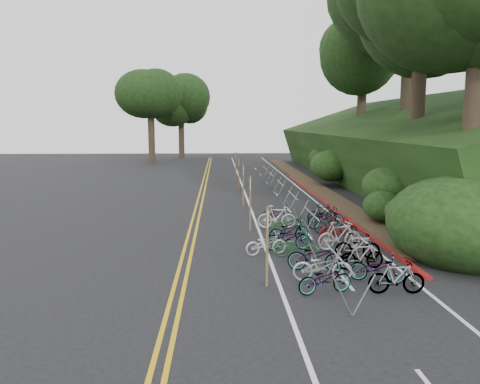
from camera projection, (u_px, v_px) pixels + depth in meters
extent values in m
plane|color=black|center=(242.00, 264.00, 16.22)|extent=(120.00, 120.00, 0.00)
cube|color=gold|center=(195.00, 211.00, 26.01)|extent=(0.12, 80.00, 0.01)
cube|color=gold|center=(200.00, 211.00, 26.02)|extent=(0.12, 80.00, 0.01)
cube|color=silver|center=(251.00, 210.00, 26.15)|extent=(0.12, 80.00, 0.01)
cube|color=silver|center=(326.00, 209.00, 26.33)|extent=(0.12, 80.00, 0.01)
cube|color=silver|center=(346.00, 281.00, 14.38)|extent=(0.10, 1.60, 0.01)
cube|color=silver|center=(309.00, 235.00, 20.31)|extent=(0.10, 1.60, 0.01)
cube|color=silver|center=(289.00, 210.00, 26.24)|extent=(0.10, 1.60, 0.01)
cube|color=silver|center=(276.00, 194.00, 32.17)|extent=(0.10, 1.60, 0.01)
cube|color=silver|center=(267.00, 183.00, 38.10)|extent=(0.10, 1.60, 0.01)
cube|color=silver|center=(260.00, 175.00, 44.03)|extent=(0.10, 1.60, 0.01)
cube|color=silver|center=(256.00, 169.00, 49.96)|extent=(0.10, 1.60, 0.01)
cube|color=maroon|center=(326.00, 203.00, 28.32)|extent=(0.25, 28.00, 0.10)
cube|color=black|center=(394.00, 148.00, 38.15)|extent=(12.32, 44.00, 9.11)
cube|color=#382819|center=(307.00, 182.00, 38.23)|extent=(1.40, 44.00, 0.16)
ellipsoid|color=#284C19|center=(412.00, 215.00, 19.35)|extent=(2.00, 2.80, 1.60)
ellipsoid|color=#284C19|center=(389.00, 187.00, 24.25)|extent=(2.60, 3.64, 2.08)
ellipsoid|color=#284C19|center=(374.00, 167.00, 30.17)|extent=(2.20, 3.08, 1.76)
ellipsoid|color=#284C19|center=(330.00, 166.00, 36.10)|extent=(3.00, 4.20, 2.40)
ellipsoid|color=#284C19|center=(322.00, 158.00, 42.04)|extent=(2.40, 3.36, 1.92)
ellipsoid|color=#284C19|center=(327.00, 148.00, 45.95)|extent=(2.80, 3.92, 2.24)
ellipsoid|color=#284C19|center=(382.00, 206.00, 22.33)|extent=(1.80, 2.52, 1.44)
ellipsoid|color=#284C19|center=(367.00, 154.00, 34.07)|extent=(3.20, 4.48, 2.56)
ellipsoid|color=black|center=(463.00, 224.00, 16.89)|extent=(5.28, 6.16, 3.52)
cylinder|color=#2D2319|center=(472.00, 141.00, 19.00)|extent=(0.81, 0.81, 5.79)
cylinder|color=#2D2319|center=(417.00, 106.00, 27.71)|extent=(0.86, 0.86, 6.68)
cylinder|color=#2D2319|center=(406.00, 94.00, 35.56)|extent=(0.90, 0.90, 7.57)
cylinder|color=#2D2319|center=(361.00, 111.00, 43.58)|extent=(0.83, 0.83, 6.23)
ellipsoid|color=black|center=(364.00, 49.00, 42.76)|extent=(8.31, 8.31, 7.89)
cylinder|color=#2D2319|center=(362.00, 103.00, 51.43)|extent=(0.88, 0.88, 7.12)
ellipsoid|color=black|center=(364.00, 41.00, 50.47)|extent=(9.89, 9.89, 9.40)
cylinder|color=#2D2319|center=(152.00, 139.00, 56.90)|extent=(0.81, 0.81, 5.79)
ellipsoid|color=black|center=(150.00, 95.00, 56.13)|extent=(7.91, 7.91, 7.52)
cylinder|color=#2D2319|center=(182.00, 139.00, 64.98)|extent=(0.78, 0.78, 5.34)
ellipsoid|color=black|center=(181.00, 104.00, 64.28)|extent=(6.93, 6.93, 6.58)
cylinder|color=gray|center=(339.00, 257.00, 13.12)|extent=(0.05, 3.20, 0.05)
cylinder|color=gray|center=(342.00, 296.00, 11.70)|extent=(0.56, 0.04, 1.09)
cylinder|color=gray|center=(364.00, 295.00, 11.73)|extent=(0.56, 0.04, 1.09)
cylinder|color=gray|center=(317.00, 261.00, 14.66)|extent=(0.56, 0.04, 1.09)
cylinder|color=gray|center=(335.00, 261.00, 14.69)|extent=(0.56, 0.04, 1.09)
cylinder|color=gray|center=(312.00, 214.00, 19.15)|extent=(0.05, 3.00, 0.05)
cylinder|color=gray|center=(311.00, 236.00, 17.84)|extent=(0.58, 0.04, 1.13)
cylinder|color=gray|center=(326.00, 235.00, 17.86)|extent=(0.58, 0.04, 1.13)
cylinder|color=gray|center=(299.00, 220.00, 20.60)|extent=(0.58, 0.04, 1.13)
cylinder|color=gray|center=(312.00, 220.00, 20.63)|extent=(0.58, 0.04, 1.13)
cylinder|color=gray|center=(293.00, 195.00, 24.09)|extent=(0.05, 3.00, 0.05)
cylinder|color=gray|center=(291.00, 211.00, 22.78)|extent=(0.58, 0.04, 1.13)
cylinder|color=gray|center=(303.00, 211.00, 22.80)|extent=(0.58, 0.04, 1.13)
cylinder|color=gray|center=(283.00, 202.00, 25.54)|extent=(0.58, 0.04, 1.13)
cylinder|color=gray|center=(294.00, 202.00, 25.57)|extent=(0.58, 0.04, 1.13)
cylinder|color=gray|center=(280.00, 183.00, 29.03)|extent=(0.05, 3.00, 0.05)
cylinder|color=gray|center=(278.00, 195.00, 27.72)|extent=(0.58, 0.04, 1.13)
cylinder|color=gray|center=(288.00, 195.00, 27.74)|extent=(0.58, 0.04, 1.13)
cylinder|color=gray|center=(273.00, 189.00, 30.49)|extent=(0.58, 0.04, 1.13)
cylinder|color=gray|center=(282.00, 189.00, 30.51)|extent=(0.58, 0.04, 1.13)
cylinder|color=gray|center=(271.00, 174.00, 33.97)|extent=(0.05, 3.00, 0.05)
cylinder|color=gray|center=(269.00, 184.00, 32.66)|extent=(0.58, 0.04, 1.13)
cylinder|color=gray|center=(277.00, 184.00, 32.68)|extent=(0.58, 0.04, 1.13)
cylinder|color=gray|center=(265.00, 180.00, 35.43)|extent=(0.58, 0.04, 1.13)
cylinder|color=gray|center=(273.00, 180.00, 35.45)|extent=(0.58, 0.04, 1.13)
cylinder|color=gray|center=(265.00, 168.00, 38.91)|extent=(0.05, 3.00, 0.05)
cylinder|color=gray|center=(263.00, 176.00, 37.60)|extent=(0.58, 0.04, 1.13)
cylinder|color=gray|center=(270.00, 176.00, 37.63)|extent=(0.58, 0.04, 1.13)
cylinder|color=gray|center=(260.00, 173.00, 40.37)|extent=(0.58, 0.04, 1.13)
cylinder|color=gray|center=(266.00, 173.00, 40.39)|extent=(0.58, 0.04, 1.13)
cylinder|color=brown|center=(267.00, 247.00, 13.77)|extent=(0.08, 0.08, 2.42)
cube|color=silver|center=(267.00, 218.00, 13.65)|extent=(0.02, 0.40, 0.50)
cylinder|color=brown|center=(250.00, 203.00, 21.00)|extent=(0.08, 0.08, 2.50)
cube|color=silver|center=(250.00, 184.00, 20.87)|extent=(0.02, 0.40, 0.50)
cylinder|color=brown|center=(243.00, 186.00, 26.93)|extent=(0.08, 0.08, 2.50)
cube|color=silver|center=(243.00, 170.00, 26.80)|extent=(0.02, 0.40, 0.50)
cylinder|color=brown|center=(239.00, 174.00, 32.86)|extent=(0.08, 0.08, 2.50)
cube|color=silver|center=(239.00, 162.00, 32.73)|extent=(0.02, 0.40, 0.50)
cylinder|color=brown|center=(236.00, 167.00, 38.79)|extent=(0.08, 0.08, 2.50)
cube|color=silver|center=(236.00, 156.00, 38.66)|extent=(0.02, 0.40, 0.50)
imported|color=beige|center=(266.00, 244.00, 17.28)|extent=(0.96, 1.67, 0.83)
imported|color=slate|center=(325.00, 279.00, 13.32)|extent=(0.93, 1.71, 0.85)
imported|color=slate|center=(397.00, 277.00, 13.28)|extent=(0.52, 1.63, 0.97)
imported|color=#9E9EA3|center=(322.00, 266.00, 14.36)|extent=(0.75, 1.86, 0.96)
imported|color=slate|center=(377.00, 268.00, 14.31)|extent=(1.12, 1.79, 0.89)
imported|color=slate|center=(316.00, 256.00, 15.38)|extent=(1.01, 1.94, 0.97)
imported|color=slate|center=(362.00, 256.00, 15.52)|extent=(0.68, 1.63, 0.95)
imported|color=#144C1E|center=(297.00, 247.00, 16.80)|extent=(1.14, 1.72, 0.86)
imported|color=slate|center=(358.00, 246.00, 16.68)|extent=(0.63, 1.64, 0.96)
imported|color=slate|center=(288.00, 238.00, 17.92)|extent=(0.73, 1.81, 0.93)
imported|color=#9E9EA3|center=(340.00, 236.00, 17.97)|extent=(0.91, 1.89, 1.09)
imported|color=slate|center=(289.00, 231.00, 19.15)|extent=(1.12, 1.87, 0.93)
imported|color=maroon|center=(339.00, 229.00, 19.04)|extent=(1.01, 1.89, 1.10)
imported|color=#144C1E|center=(290.00, 223.00, 20.53)|extent=(0.97, 1.84, 0.92)
imported|color=black|center=(333.00, 225.00, 20.40)|extent=(1.00, 1.76, 0.88)
imported|color=beige|center=(277.00, 217.00, 21.62)|extent=(0.59, 1.80, 1.07)
imported|color=slate|center=(326.00, 217.00, 21.71)|extent=(1.18, 1.97, 0.98)
imported|color=slate|center=(278.00, 214.00, 22.81)|extent=(0.89, 1.68, 0.84)
imported|color=black|center=(322.00, 213.00, 22.86)|extent=(0.68, 1.59, 0.92)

